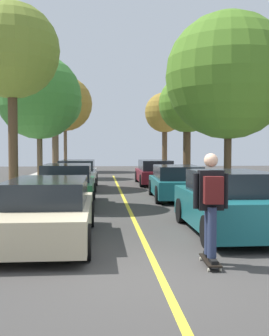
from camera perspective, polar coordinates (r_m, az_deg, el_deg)
name	(u,v)px	position (r m, az deg, el deg)	size (l,w,h in m)	color
ground	(159,274)	(6.77, 3.34, -14.03)	(80.00, 80.00, 0.00)	#3D3A38
center_line	(137,226)	(10.64, 0.33, -7.86)	(0.12, 39.20, 0.01)	gold
parked_car_left_nearest	(47,211)	(9.09, -11.68, -5.65)	(1.90, 4.54, 1.29)	#BCAD89
parked_car_left_near	(68,186)	(14.49, -9.02, -2.38)	(1.85, 4.46, 1.41)	#1E5B33
parked_car_left_far	(77,175)	(20.43, -7.74, -0.90)	(1.93, 4.63, 1.38)	white
parked_car_right_nearest	(229,203)	(9.93, 12.57, -4.64)	(1.85, 4.20, 1.43)	#196066
parked_car_right_near	(177,182)	(16.31, 5.71, -1.94)	(2.02, 4.26, 1.29)	#196066
parked_car_right_far	(155,172)	(22.85, 2.73, -0.57)	(1.92, 4.72, 1.32)	maroon
street_tree_left_nearest	(12,51)	(15.07, -16.22, 14.87)	(3.17, 3.17, 6.64)	#4C3823
street_tree_left_near	(39,97)	(20.99, -12.74, 9.31)	(4.04, 4.04, 6.29)	brown
street_tree_left_far	(55,104)	(28.02, -10.68, 8.45)	(3.44, 3.44, 6.42)	brown
street_tree_left_farthest	(65,104)	(35.89, -9.35, 8.53)	(4.50, 4.50, 7.76)	brown
street_tree_right_nearest	(228,76)	(16.30, 12.57, 12.02)	(4.67, 4.67, 6.82)	#4C3823
street_tree_right_near	(187,105)	(23.43, 7.11, 8.47)	(3.12, 3.12, 5.80)	#4C3823
street_tree_right_far	(165,113)	(31.34, 4.10, 7.39)	(2.93, 2.93, 5.92)	#4C3823
fire_hydrant	(246,196)	(13.33, 14.81, -3.72)	(0.20, 0.20, 0.70)	#B2140F
skateboard	(210,260)	(7.27, 10.17, -12.17)	(0.26, 0.85, 0.10)	black
skateboarder	(211,200)	(7.05, 10.29, -4.25)	(0.58, 0.70, 1.76)	black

